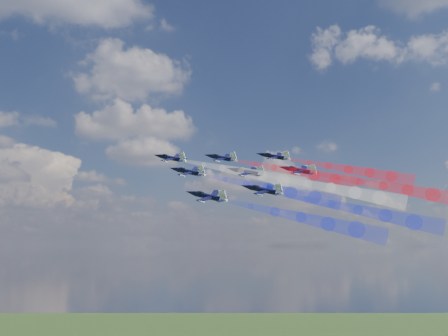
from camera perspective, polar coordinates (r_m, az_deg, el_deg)
name	(u,v)px	position (r m, az deg, el deg)	size (l,w,h in m)	color
jet_lead	(171,158)	(145.58, -6.09, 1.13)	(9.26, 11.57, 3.09)	black
trail_lead	(242,172)	(134.51, 2.05, -0.44)	(3.86, 35.90, 3.86)	white
jet_inner_left	(189,172)	(133.07, -4.07, -0.44)	(9.26, 11.57, 3.09)	black
trail_inner_left	(268,188)	(123.00, 5.05, -2.30)	(3.86, 35.90, 3.86)	#1A27E4
jet_inner_right	(222,158)	(149.69, -0.26, 1.16)	(9.26, 11.57, 3.09)	black
trail_inner_right	(294,171)	(140.72, 8.00, -0.36)	(3.86, 35.90, 3.86)	red
jet_outer_left	(208,196)	(117.08, -1.84, -3.28)	(9.26, 11.57, 3.09)	black
trail_outer_left	(301,217)	(108.31, 8.80, -5.62)	(3.86, 35.90, 3.86)	#1A27E4
jet_center_third	(247,172)	(133.84, 2.68, -0.47)	(9.26, 11.57, 3.09)	black
trail_center_third	(331,188)	(126.30, 12.13, -2.27)	(3.86, 35.90, 3.86)	white
jet_outer_right	(274,157)	(153.65, 5.78, 1.32)	(9.26, 11.57, 3.09)	black
trail_outer_right	(349,169)	(146.93, 14.07, -0.15)	(3.86, 35.90, 3.86)	red
jet_rear_left	(264,190)	(121.59, 4.55, -2.53)	(9.26, 11.57, 3.09)	black
trail_rear_left	(358,210)	(115.11, 15.10, -4.63)	(3.86, 35.90, 3.86)	#1A27E4
jet_rear_right	(299,170)	(140.15, 8.59, -0.28)	(9.26, 11.57, 3.09)	black
trail_rear_right	(383,186)	(134.79, 17.80, -1.95)	(3.86, 35.90, 3.86)	red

